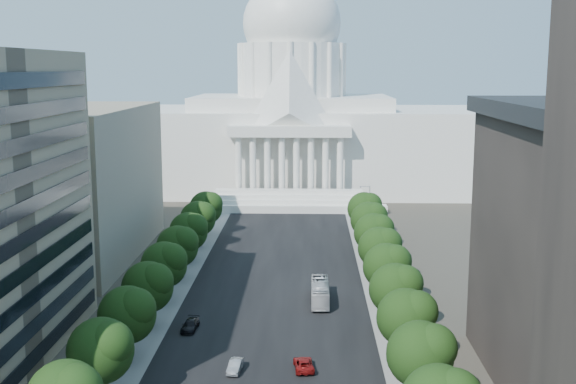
# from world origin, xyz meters

# --- Properties ---
(road_asphalt) EXTENTS (30.00, 260.00, 0.01)m
(road_asphalt) POSITION_xyz_m (0.00, 90.00, 0.00)
(road_asphalt) COLOR black
(road_asphalt) RESTS_ON ground
(sidewalk_left) EXTENTS (8.00, 260.00, 0.02)m
(sidewalk_left) POSITION_xyz_m (-19.00, 90.00, 0.00)
(sidewalk_left) COLOR gray
(sidewalk_left) RESTS_ON ground
(sidewalk_right) EXTENTS (8.00, 260.00, 0.02)m
(sidewalk_right) POSITION_xyz_m (19.00, 90.00, 0.00)
(sidewalk_right) COLOR gray
(sidewalk_right) RESTS_ON ground
(capitol) EXTENTS (120.00, 56.00, 73.00)m
(capitol) POSITION_xyz_m (0.00, 184.89, 20.01)
(capitol) COLOR white
(capitol) RESTS_ON ground
(office_block_left_far) EXTENTS (38.00, 52.00, 30.00)m
(office_block_left_far) POSITION_xyz_m (-48.00, 100.00, 15.00)
(office_block_left_far) COLOR gray
(office_block_left_far) RESTS_ON ground
(tree_l_c) EXTENTS (7.79, 7.60, 9.97)m
(tree_l_c) POSITION_xyz_m (-17.66, 35.81, 6.45)
(tree_l_c) COLOR #33261C
(tree_l_c) RESTS_ON ground
(tree_l_d) EXTENTS (7.79, 7.60, 9.97)m
(tree_l_d) POSITION_xyz_m (-17.66, 47.81, 6.45)
(tree_l_d) COLOR #33261C
(tree_l_d) RESTS_ON ground
(tree_l_e) EXTENTS (7.79, 7.60, 9.97)m
(tree_l_e) POSITION_xyz_m (-17.66, 59.81, 6.45)
(tree_l_e) COLOR #33261C
(tree_l_e) RESTS_ON ground
(tree_l_f) EXTENTS (7.79, 7.60, 9.97)m
(tree_l_f) POSITION_xyz_m (-17.66, 71.81, 6.45)
(tree_l_f) COLOR #33261C
(tree_l_f) RESTS_ON ground
(tree_l_g) EXTENTS (7.79, 7.60, 9.97)m
(tree_l_g) POSITION_xyz_m (-17.66, 83.81, 6.45)
(tree_l_g) COLOR #33261C
(tree_l_g) RESTS_ON ground
(tree_l_h) EXTENTS (7.79, 7.60, 9.97)m
(tree_l_h) POSITION_xyz_m (-17.66, 95.81, 6.45)
(tree_l_h) COLOR #33261C
(tree_l_h) RESTS_ON ground
(tree_l_i) EXTENTS (7.79, 7.60, 9.97)m
(tree_l_i) POSITION_xyz_m (-17.66, 107.81, 6.45)
(tree_l_i) COLOR #33261C
(tree_l_i) RESTS_ON ground
(tree_l_j) EXTENTS (7.79, 7.60, 9.97)m
(tree_l_j) POSITION_xyz_m (-17.66, 119.81, 6.45)
(tree_l_j) COLOR #33261C
(tree_l_j) RESTS_ON ground
(tree_r_c) EXTENTS (7.79, 7.60, 9.97)m
(tree_r_c) POSITION_xyz_m (18.34, 35.81, 6.45)
(tree_r_c) COLOR #33261C
(tree_r_c) RESTS_ON ground
(tree_r_d) EXTENTS (7.79, 7.60, 9.97)m
(tree_r_d) POSITION_xyz_m (18.34, 47.81, 6.45)
(tree_r_d) COLOR #33261C
(tree_r_d) RESTS_ON ground
(tree_r_e) EXTENTS (7.79, 7.60, 9.97)m
(tree_r_e) POSITION_xyz_m (18.34, 59.81, 6.45)
(tree_r_e) COLOR #33261C
(tree_r_e) RESTS_ON ground
(tree_r_f) EXTENTS (7.79, 7.60, 9.97)m
(tree_r_f) POSITION_xyz_m (18.34, 71.81, 6.45)
(tree_r_f) COLOR #33261C
(tree_r_f) RESTS_ON ground
(tree_r_g) EXTENTS (7.79, 7.60, 9.97)m
(tree_r_g) POSITION_xyz_m (18.34, 83.81, 6.45)
(tree_r_g) COLOR #33261C
(tree_r_g) RESTS_ON ground
(tree_r_h) EXTENTS (7.79, 7.60, 9.97)m
(tree_r_h) POSITION_xyz_m (18.34, 95.81, 6.45)
(tree_r_h) COLOR #33261C
(tree_r_h) RESTS_ON ground
(tree_r_i) EXTENTS (7.79, 7.60, 9.97)m
(tree_r_i) POSITION_xyz_m (18.34, 107.81, 6.45)
(tree_r_i) COLOR #33261C
(tree_r_i) RESTS_ON ground
(tree_r_j) EXTENTS (7.79, 7.60, 9.97)m
(tree_r_j) POSITION_xyz_m (18.34, 119.81, 6.45)
(tree_r_j) COLOR #33261C
(tree_r_j) RESTS_ON ground
(streetlight_b) EXTENTS (2.61, 0.44, 9.00)m
(streetlight_b) POSITION_xyz_m (19.90, 35.00, 5.82)
(streetlight_b) COLOR gray
(streetlight_b) RESTS_ON ground
(streetlight_c) EXTENTS (2.61, 0.44, 9.00)m
(streetlight_c) POSITION_xyz_m (19.90, 60.00, 5.82)
(streetlight_c) COLOR gray
(streetlight_c) RESTS_ON ground
(streetlight_d) EXTENTS (2.61, 0.44, 9.00)m
(streetlight_d) POSITION_xyz_m (19.90, 85.00, 5.82)
(streetlight_d) COLOR gray
(streetlight_d) RESTS_ON ground
(streetlight_e) EXTENTS (2.61, 0.44, 9.00)m
(streetlight_e) POSITION_xyz_m (19.90, 110.00, 5.82)
(streetlight_e) COLOR gray
(streetlight_e) RESTS_ON ground
(streetlight_f) EXTENTS (2.61, 0.44, 9.00)m
(streetlight_f) POSITION_xyz_m (19.90, 135.00, 5.82)
(streetlight_f) COLOR gray
(streetlight_f) RESTS_ON ground
(car_silver) EXTENTS (1.94, 4.46, 1.43)m
(car_silver) POSITION_xyz_m (-3.67, 44.74, 0.71)
(car_silver) COLOR #989A9F
(car_silver) RESTS_ON ground
(car_red) EXTENTS (2.91, 5.32, 1.41)m
(car_red) POSITION_xyz_m (4.94, 45.56, 0.71)
(car_red) COLOR maroon
(car_red) RESTS_ON ground
(car_dark_b) EXTENTS (2.40, 5.12, 1.45)m
(car_dark_b) POSITION_xyz_m (-11.70, 59.01, 0.72)
(car_dark_b) COLOR black
(car_dark_b) RESTS_ON ground
(city_bus) EXTENTS (2.79, 11.93, 3.32)m
(city_bus) POSITION_xyz_m (7.38, 72.38, 1.66)
(city_bus) COLOR silver
(city_bus) RESTS_ON ground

